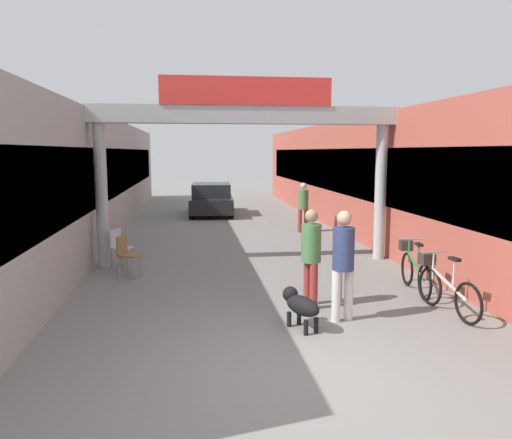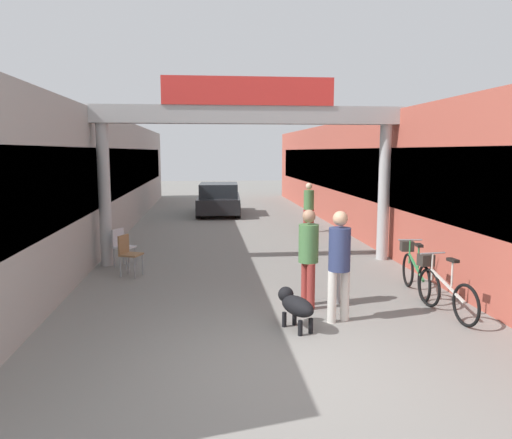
{
  "view_description": "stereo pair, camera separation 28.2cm",
  "coord_description": "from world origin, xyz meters",
  "px_view_note": "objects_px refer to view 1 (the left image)",
  "views": [
    {
      "loc": [
        -1.3,
        -5.76,
        2.67
      ],
      "look_at": [
        0.0,
        4.19,
        1.3
      ],
      "focal_mm": 35.0,
      "sensor_mm": 36.0,
      "label": 1
    },
    {
      "loc": [
        -1.02,
        -5.79,
        2.67
      ],
      "look_at": [
        0.0,
        4.19,
        1.3
      ],
      "focal_mm": 35.0,
      "sensor_mm": 36.0,
      "label": 2
    }
  ],
  "objects_px": {
    "parked_car_black": "(212,199)",
    "bollard_post_metal": "(340,276)",
    "bicycle_silver_nearest": "(444,287)",
    "bicycle_green_second": "(414,269)",
    "cafe_chair_aluminium_farther": "(119,245)",
    "cafe_chair_wood_nearer": "(126,252)",
    "pedestrian_companion": "(311,251)",
    "dog_on_leash": "(300,304)",
    "pedestrian_carrying_crate": "(303,204)",
    "pedestrian_with_dog": "(343,258)"
  },
  "relations": [
    {
      "from": "pedestrian_carrying_crate",
      "to": "bicycle_silver_nearest",
      "type": "relative_size",
      "value": 0.98
    },
    {
      "from": "parked_car_black",
      "to": "pedestrian_carrying_crate",
      "type": "bearing_deg",
      "value": -61.16
    },
    {
      "from": "cafe_chair_aluminium_farther",
      "to": "parked_car_black",
      "type": "distance_m",
      "value": 9.96
    },
    {
      "from": "pedestrian_carrying_crate",
      "to": "cafe_chair_wood_nearer",
      "type": "bearing_deg",
      "value": -133.44
    },
    {
      "from": "pedestrian_carrying_crate",
      "to": "bollard_post_metal",
      "type": "xyz_separation_m",
      "value": [
        -1.1,
        -7.76,
        -0.45
      ]
    },
    {
      "from": "parked_car_black",
      "to": "bollard_post_metal",
      "type": "bearing_deg",
      "value": -82.38
    },
    {
      "from": "cafe_chair_wood_nearer",
      "to": "bollard_post_metal",
      "type": "bearing_deg",
      "value": -30.99
    },
    {
      "from": "pedestrian_companion",
      "to": "bollard_post_metal",
      "type": "relative_size",
      "value": 1.76
    },
    {
      "from": "cafe_chair_wood_nearer",
      "to": "pedestrian_carrying_crate",
      "type": "bearing_deg",
      "value": 46.56
    },
    {
      "from": "bicycle_silver_nearest",
      "to": "bollard_post_metal",
      "type": "distance_m",
      "value": 1.74
    },
    {
      "from": "bollard_post_metal",
      "to": "cafe_chair_wood_nearer",
      "type": "bearing_deg",
      "value": 149.01
    },
    {
      "from": "pedestrian_carrying_crate",
      "to": "bicycle_silver_nearest",
      "type": "distance_m",
      "value": 8.53
    },
    {
      "from": "bollard_post_metal",
      "to": "cafe_chair_aluminium_farther",
      "type": "relative_size",
      "value": 1.08
    },
    {
      "from": "bicycle_green_second",
      "to": "pedestrian_with_dog",
      "type": "bearing_deg",
      "value": -141.85
    },
    {
      "from": "cafe_chair_aluminium_farther",
      "to": "parked_car_black",
      "type": "bearing_deg",
      "value": 75.27
    },
    {
      "from": "pedestrian_companion",
      "to": "bicycle_green_second",
      "type": "distance_m",
      "value": 2.37
    },
    {
      "from": "dog_on_leash",
      "to": "cafe_chair_aluminium_farther",
      "type": "relative_size",
      "value": 0.95
    },
    {
      "from": "pedestrian_carrying_crate",
      "to": "parked_car_black",
      "type": "bearing_deg",
      "value": 118.84
    },
    {
      "from": "pedestrian_with_dog",
      "to": "bicycle_silver_nearest",
      "type": "xyz_separation_m",
      "value": [
        1.81,
        0.19,
        -0.58
      ]
    },
    {
      "from": "cafe_chair_wood_nearer",
      "to": "bicycle_silver_nearest",
      "type": "bearing_deg",
      "value": -29.41
    },
    {
      "from": "bollard_post_metal",
      "to": "bicycle_silver_nearest",
      "type": "bearing_deg",
      "value": -25.2
    },
    {
      "from": "bicycle_green_second",
      "to": "cafe_chair_wood_nearer",
      "type": "height_order",
      "value": "bicycle_green_second"
    },
    {
      "from": "dog_on_leash",
      "to": "cafe_chair_aluminium_farther",
      "type": "height_order",
      "value": "cafe_chair_aluminium_farther"
    },
    {
      "from": "pedestrian_with_dog",
      "to": "bicycle_silver_nearest",
      "type": "bearing_deg",
      "value": 5.97
    },
    {
      "from": "dog_on_leash",
      "to": "bollard_post_metal",
      "type": "xyz_separation_m",
      "value": [
        0.98,
        1.19,
        0.12
      ]
    },
    {
      "from": "pedestrian_carrying_crate",
      "to": "pedestrian_with_dog",
      "type": "bearing_deg",
      "value": -98.75
    },
    {
      "from": "bollard_post_metal",
      "to": "cafe_chair_aluminium_farther",
      "type": "distance_m",
      "value": 5.37
    },
    {
      "from": "parked_car_black",
      "to": "dog_on_leash",
      "type": "bearing_deg",
      "value": -86.96
    },
    {
      "from": "pedestrian_companion",
      "to": "dog_on_leash",
      "type": "distance_m",
      "value": 1.27
    },
    {
      "from": "bollard_post_metal",
      "to": "parked_car_black",
      "type": "xyz_separation_m",
      "value": [
        -1.73,
        12.9,
        0.15
      ]
    },
    {
      "from": "pedestrian_companion",
      "to": "pedestrian_carrying_crate",
      "type": "height_order",
      "value": "pedestrian_companion"
    },
    {
      "from": "bicycle_green_second",
      "to": "parked_car_black",
      "type": "xyz_separation_m",
      "value": [
        -3.36,
        12.36,
        0.21
      ]
    },
    {
      "from": "parked_car_black",
      "to": "pedestrian_companion",
      "type": "bearing_deg",
      "value": -84.92
    },
    {
      "from": "bollard_post_metal",
      "to": "dog_on_leash",
      "type": "bearing_deg",
      "value": -129.35
    },
    {
      "from": "pedestrian_with_dog",
      "to": "bicycle_silver_nearest",
      "type": "relative_size",
      "value": 1.05
    },
    {
      "from": "bicycle_silver_nearest",
      "to": "cafe_chair_aluminium_farther",
      "type": "height_order",
      "value": "bicycle_silver_nearest"
    },
    {
      "from": "bicycle_silver_nearest",
      "to": "bollard_post_metal",
      "type": "height_order",
      "value": "bicycle_silver_nearest"
    },
    {
      "from": "pedestrian_with_dog",
      "to": "cafe_chair_aluminium_farther",
      "type": "height_order",
      "value": "pedestrian_with_dog"
    },
    {
      "from": "dog_on_leash",
      "to": "bicycle_silver_nearest",
      "type": "xyz_separation_m",
      "value": [
        2.56,
        0.45,
        0.06
      ]
    },
    {
      "from": "pedestrian_companion",
      "to": "cafe_chair_aluminium_farther",
      "type": "distance_m",
      "value": 5.06
    },
    {
      "from": "dog_on_leash",
      "to": "bollard_post_metal",
      "type": "relative_size",
      "value": 0.88
    },
    {
      "from": "bicycle_silver_nearest",
      "to": "cafe_chair_aluminium_farther",
      "type": "bearing_deg",
      "value": 145.46
    },
    {
      "from": "bicycle_green_second",
      "to": "cafe_chair_wood_nearer",
      "type": "distance_m",
      "value": 5.92
    },
    {
      "from": "pedestrian_carrying_crate",
      "to": "cafe_chair_wood_nearer",
      "type": "xyz_separation_m",
      "value": [
        -5.09,
        -5.37,
        -0.4
      ]
    },
    {
      "from": "cafe_chair_wood_nearer",
      "to": "cafe_chair_aluminium_farther",
      "type": "height_order",
      "value": "same"
    },
    {
      "from": "bicycle_silver_nearest",
      "to": "bicycle_green_second",
      "type": "bearing_deg",
      "value": 87.33
    },
    {
      "from": "bicycle_green_second",
      "to": "bollard_post_metal",
      "type": "distance_m",
      "value": 1.72
    },
    {
      "from": "pedestrian_companion",
      "to": "bollard_post_metal",
      "type": "distance_m",
      "value": 0.76
    },
    {
      "from": "parked_car_black",
      "to": "cafe_chair_wood_nearer",
      "type": "bearing_deg",
      "value": -102.13
    },
    {
      "from": "bicycle_silver_nearest",
      "to": "parked_car_black",
      "type": "distance_m",
      "value": 14.04
    }
  ]
}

